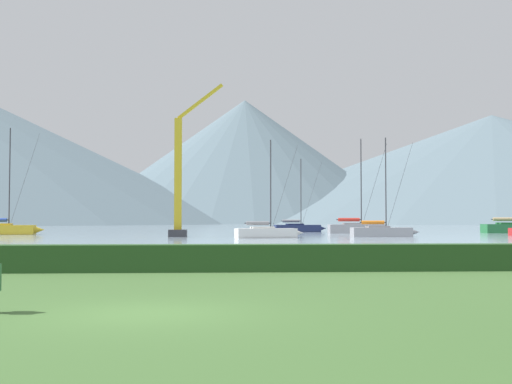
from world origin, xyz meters
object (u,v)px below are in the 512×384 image
Objects in this scene: sailboat_slip_1 at (382,231)px; sailboat_slip_9 at (358,228)px; sailboat_slip_5 at (4,229)px; dock_crane at (180,185)px; sailboat_slip_10 at (298,228)px; sailboat_slip_4 at (267,232)px.

sailboat_slip_1 is 0.83× the size of sailboat_slip_9.
sailboat_slip_5 is 26.36m from dock_crane.
dock_crane reaches higher than sailboat_slip_10.
sailboat_slip_9 reaches higher than sailboat_slip_1.
sailboat_slip_9 is at bearing 37.61° from dock_crane.
sailboat_slip_5 is 0.80× the size of dock_crane.
sailboat_slip_5 reaches higher than sailboat_slip_9.
sailboat_slip_4 is 0.76× the size of sailboat_slip_5.
sailboat_slip_10 is (39.32, 15.73, -0.08)m from sailboat_slip_5.
sailboat_slip_1 is 47.07m from sailboat_slip_5.
sailboat_slip_10 is at bearing 59.46° from dock_crane.
sailboat_slip_4 is 33.45m from sailboat_slip_10.
sailboat_slip_9 is at bearing 1.11° from sailboat_slip_5.
sailboat_slip_5 reaches higher than sailboat_slip_1.
sailboat_slip_4 is 36.22m from sailboat_slip_5.
sailboat_slip_1 is 13.48m from sailboat_slip_4.
sailboat_slip_1 is 1.07× the size of sailboat_slip_4.
dock_crane reaches higher than sailboat_slip_4.
sailboat_slip_1 is 29.84m from sailboat_slip_10.
dock_crane reaches higher than sailboat_slip_9.
dock_crane is (-23.76, -18.31, 4.97)m from sailboat_slip_9.
dock_crane is at bearing 144.14° from sailboat_slip_4.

